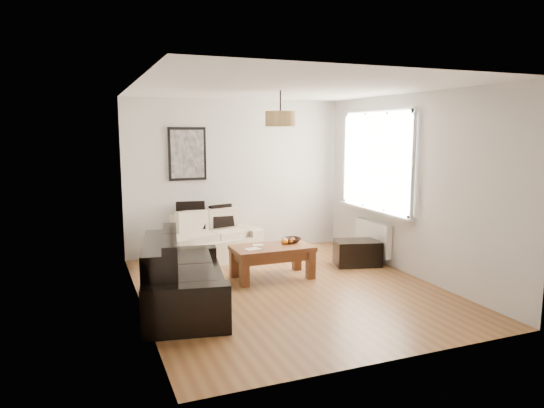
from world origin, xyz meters
name	(u,v)px	position (x,y,z in m)	size (l,w,h in m)	color
floor	(289,288)	(0.00, 0.00, 0.00)	(4.50, 4.50, 0.00)	brown
ceiling	(290,88)	(0.00, 0.00, 2.60)	(3.80, 4.50, 0.00)	white
wall_back	(237,176)	(0.00, 2.25, 1.30)	(3.80, 0.04, 2.60)	silver
wall_front	(392,221)	(0.00, -2.25, 1.30)	(3.80, 0.04, 2.60)	silver
wall_left	(138,199)	(-1.90, 0.00, 1.30)	(0.04, 4.50, 2.60)	silver
wall_right	(410,185)	(1.90, 0.00, 1.30)	(0.04, 4.50, 2.60)	silver
window_bay	(377,161)	(1.86, 0.80, 1.60)	(0.14, 1.90, 1.60)	white
radiator	(373,237)	(1.82, 0.80, 0.38)	(0.10, 0.90, 0.52)	white
poster	(187,154)	(-0.85, 2.22, 1.70)	(0.62, 0.04, 0.87)	black
pendant_shade	(280,119)	(0.00, 0.30, 2.23)	(0.40, 0.40, 0.20)	tan
loveseat_cream	(211,237)	(-0.59, 1.78, 0.38)	(1.51, 0.83, 0.75)	beige
sofa_leather	(184,274)	(-1.43, -0.19, 0.40)	(1.86, 0.91, 0.81)	black
coffee_table	(272,262)	(-0.03, 0.51, 0.23)	(1.13, 0.62, 0.46)	brown
ottoman	(357,253)	(1.45, 0.65, 0.20)	(0.68, 0.44, 0.39)	black
cushion_left	(191,216)	(-0.88, 1.96, 0.72)	(0.46, 0.14, 0.46)	black
cushion_right	(222,216)	(-0.36, 1.96, 0.68)	(0.38, 0.12, 0.38)	black
fruit_bowl	(292,240)	(0.33, 0.64, 0.49)	(0.26, 0.26, 0.06)	black
orange_a	(291,241)	(0.27, 0.53, 0.50)	(0.06, 0.06, 0.06)	orange
orange_b	(293,240)	(0.33, 0.61, 0.50)	(0.07, 0.07, 0.07)	orange
orange_c	(285,241)	(0.18, 0.56, 0.50)	(0.09, 0.09, 0.09)	orange
papers	(253,249)	(-0.35, 0.44, 0.47)	(0.20, 0.14, 0.01)	silver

